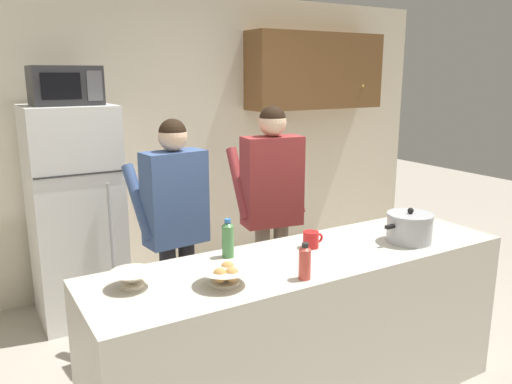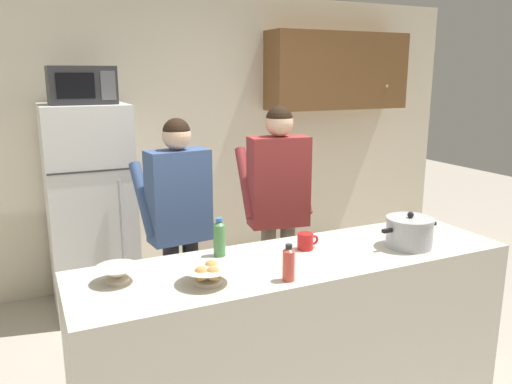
{
  "view_description": "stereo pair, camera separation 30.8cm",
  "coord_description": "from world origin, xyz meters",
  "px_view_note": "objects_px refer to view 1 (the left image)",
  "views": [
    {
      "loc": [
        -1.58,
        -2.11,
        1.89
      ],
      "look_at": [
        0.0,
        0.55,
        1.17
      ],
      "focal_mm": 35.59,
      "sensor_mm": 36.0,
      "label": 1
    },
    {
      "loc": [
        -1.31,
        -2.25,
        1.89
      ],
      "look_at": [
        0.0,
        0.55,
        1.17
      ],
      "focal_mm": 35.59,
      "sensor_mm": 36.0,
      "label": 2
    }
  ],
  "objects_px": {
    "bread_bowl": "(225,275)",
    "bottle_mid_counter": "(305,261)",
    "person_near_pot": "(175,211)",
    "cooking_pot": "(409,227)",
    "refrigerator": "(75,214)",
    "microwave": "(65,86)",
    "coffee_mug": "(311,240)",
    "bottle_near_edge": "(228,238)",
    "person_by_sink": "(272,193)",
    "empty_bowl": "(132,278)"
  },
  "relations": [
    {
      "from": "bread_bowl",
      "to": "bottle_mid_counter",
      "type": "height_order",
      "value": "bottle_mid_counter"
    },
    {
      "from": "bottle_mid_counter",
      "to": "person_near_pot",
      "type": "bearing_deg",
      "value": 98.87
    },
    {
      "from": "person_near_pot",
      "to": "cooking_pot",
      "type": "distance_m",
      "value": 1.49
    },
    {
      "from": "refrigerator",
      "to": "person_near_pot",
      "type": "height_order",
      "value": "refrigerator"
    },
    {
      "from": "microwave",
      "to": "coffee_mug",
      "type": "height_order",
      "value": "microwave"
    },
    {
      "from": "microwave",
      "to": "bottle_near_edge",
      "type": "height_order",
      "value": "microwave"
    },
    {
      "from": "person_near_pot",
      "to": "cooking_pot",
      "type": "height_order",
      "value": "person_near_pot"
    },
    {
      "from": "refrigerator",
      "to": "coffee_mug",
      "type": "relative_size",
      "value": 12.74
    },
    {
      "from": "person_by_sink",
      "to": "refrigerator",
      "type": "bearing_deg",
      "value": 141.68
    },
    {
      "from": "bottle_mid_counter",
      "to": "bottle_near_edge",
      "type": "bearing_deg",
      "value": 111.2
    },
    {
      "from": "bread_bowl",
      "to": "bottle_near_edge",
      "type": "height_order",
      "value": "bottle_near_edge"
    },
    {
      "from": "empty_bowl",
      "to": "bottle_mid_counter",
      "type": "relative_size",
      "value": 1.13
    },
    {
      "from": "coffee_mug",
      "to": "empty_bowl",
      "type": "relative_size",
      "value": 0.63
    },
    {
      "from": "person_near_pot",
      "to": "empty_bowl",
      "type": "height_order",
      "value": "person_near_pot"
    },
    {
      "from": "coffee_mug",
      "to": "bread_bowl",
      "type": "height_order",
      "value": "bread_bowl"
    },
    {
      "from": "person_by_sink",
      "to": "cooking_pot",
      "type": "relative_size",
      "value": 4.39
    },
    {
      "from": "person_near_pot",
      "to": "cooking_pot",
      "type": "bearing_deg",
      "value": -45.26
    },
    {
      "from": "microwave",
      "to": "bread_bowl",
      "type": "height_order",
      "value": "microwave"
    },
    {
      "from": "microwave",
      "to": "coffee_mug",
      "type": "bearing_deg",
      "value": -60.95
    },
    {
      "from": "empty_bowl",
      "to": "bottle_near_edge",
      "type": "distance_m",
      "value": 0.59
    },
    {
      "from": "cooking_pot",
      "to": "coffee_mug",
      "type": "xyz_separation_m",
      "value": [
        -0.56,
        0.21,
        -0.04
      ]
    },
    {
      "from": "bread_bowl",
      "to": "bottle_mid_counter",
      "type": "bearing_deg",
      "value": -19.81
    },
    {
      "from": "person_near_pot",
      "to": "bottle_near_edge",
      "type": "height_order",
      "value": "person_near_pot"
    },
    {
      "from": "empty_bowl",
      "to": "bottle_mid_counter",
      "type": "bearing_deg",
      "value": -23.44
    },
    {
      "from": "coffee_mug",
      "to": "bread_bowl",
      "type": "xyz_separation_m",
      "value": [
        -0.67,
        -0.22,
        0.0
      ]
    },
    {
      "from": "microwave",
      "to": "person_by_sink",
      "type": "height_order",
      "value": "microwave"
    },
    {
      "from": "person_by_sink",
      "to": "empty_bowl",
      "type": "relative_size",
      "value": 8.11
    },
    {
      "from": "bread_bowl",
      "to": "bottle_near_edge",
      "type": "bearing_deg",
      "value": 60.32
    },
    {
      "from": "bread_bowl",
      "to": "person_near_pot",
      "type": "bearing_deg",
      "value": 80.56
    },
    {
      "from": "refrigerator",
      "to": "person_near_pot",
      "type": "xyz_separation_m",
      "value": [
        0.47,
        -0.9,
        0.17
      ]
    },
    {
      "from": "microwave",
      "to": "coffee_mug",
      "type": "relative_size",
      "value": 3.66
    },
    {
      "from": "microwave",
      "to": "cooking_pot",
      "type": "bearing_deg",
      "value": -51.87
    },
    {
      "from": "cooking_pot",
      "to": "bottle_mid_counter",
      "type": "height_order",
      "value": "cooking_pot"
    },
    {
      "from": "person_near_pot",
      "to": "person_by_sink",
      "type": "xyz_separation_m",
      "value": [
        0.73,
        -0.05,
        0.05
      ]
    },
    {
      "from": "person_by_sink",
      "to": "cooking_pot",
      "type": "distance_m",
      "value": 1.06
    },
    {
      "from": "refrigerator",
      "to": "person_by_sink",
      "type": "height_order",
      "value": "person_by_sink"
    },
    {
      "from": "person_by_sink",
      "to": "coffee_mug",
      "type": "bearing_deg",
      "value": -106.57
    },
    {
      "from": "bottle_near_edge",
      "to": "bottle_mid_counter",
      "type": "distance_m",
      "value": 0.49
    },
    {
      "from": "microwave",
      "to": "coffee_mug",
      "type": "distance_m",
      "value": 2.14
    },
    {
      "from": "person_near_pot",
      "to": "coffee_mug",
      "type": "height_order",
      "value": "person_near_pot"
    },
    {
      "from": "person_near_pot",
      "to": "microwave",
      "type": "bearing_deg",
      "value": 118.13
    },
    {
      "from": "refrigerator",
      "to": "bottle_mid_counter",
      "type": "height_order",
      "value": "refrigerator"
    },
    {
      "from": "refrigerator",
      "to": "bread_bowl",
      "type": "relative_size",
      "value": 6.54
    },
    {
      "from": "person_by_sink",
      "to": "cooking_pot",
      "type": "bearing_deg",
      "value": -72.26
    },
    {
      "from": "empty_bowl",
      "to": "person_near_pot",
      "type": "bearing_deg",
      "value": 57.18
    },
    {
      "from": "refrigerator",
      "to": "empty_bowl",
      "type": "relative_size",
      "value": 8.06
    },
    {
      "from": "person_near_pot",
      "to": "coffee_mug",
      "type": "distance_m",
      "value": 0.98
    },
    {
      "from": "person_near_pot",
      "to": "bottle_mid_counter",
      "type": "height_order",
      "value": "person_near_pot"
    },
    {
      "from": "bottle_mid_counter",
      "to": "empty_bowl",
      "type": "bearing_deg",
      "value": 156.56
    },
    {
      "from": "refrigerator",
      "to": "cooking_pot",
      "type": "height_order",
      "value": "refrigerator"
    }
  ]
}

